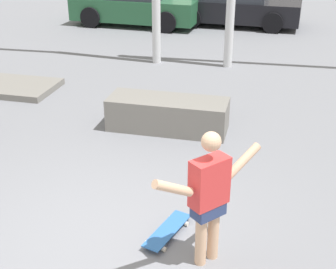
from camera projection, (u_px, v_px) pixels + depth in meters
The scene contains 6 objects.
ground_plane at pixel (100, 242), 5.17m from camera, with size 36.00×36.00×0.00m, color slate.
skateboarder at pixel (209, 194), 4.56m from camera, with size 0.96×1.03×1.47m.
skateboard at pixel (167, 230), 5.25m from camera, with size 0.44×0.79×0.08m.
grind_box at pixel (168, 114), 7.74m from camera, with size 1.97×0.70×0.54m, color slate.
parked_car_green at pixel (136, 3), 14.94m from camera, with size 4.15×2.25×1.44m.
parked_car_black at pixel (235, 5), 14.94m from camera, with size 4.17×2.26×1.26m.
Camera 1 is at (1.54, -3.93, 3.29)m, focal length 50.00 mm.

